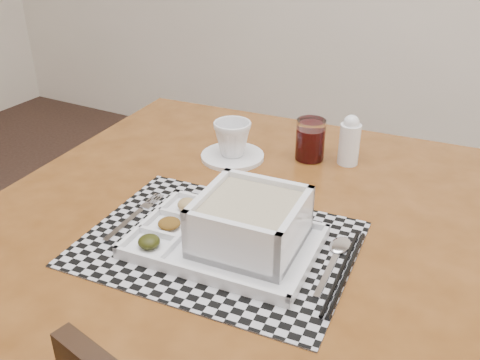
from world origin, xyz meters
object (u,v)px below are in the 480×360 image
cup (232,138)px  serving_tray (242,229)px  creamer_bottle (350,141)px  juice_glass (310,141)px  dining_table (245,244)px

cup → serving_tray: bearing=-62.8°
serving_tray → cup: (-0.19, 0.31, 0.01)m
creamer_bottle → juice_glass: bearing=-166.3°
cup → creamer_bottle: creamer_bottle is taller
serving_tray → cup: bearing=121.9°
dining_table → creamer_bottle: 0.35m
juice_glass → dining_table: bearing=-94.2°
dining_table → juice_glass: juice_glass is taller
dining_table → serving_tray: bearing=-64.7°
creamer_bottle → serving_tray: bearing=-97.4°
cup → creamer_bottle: size_ratio=0.74×
cup → creamer_bottle: (0.25, 0.11, 0.01)m
serving_tray → creamer_bottle: size_ratio=2.82×
dining_table → serving_tray: size_ratio=3.25×
juice_glass → creamer_bottle: 0.09m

